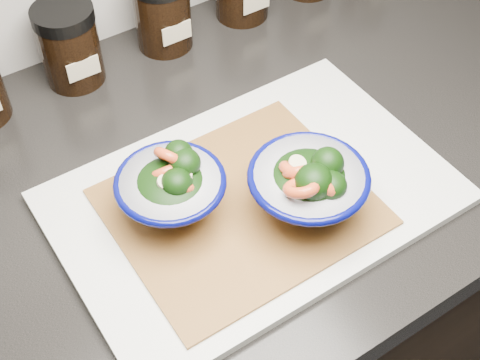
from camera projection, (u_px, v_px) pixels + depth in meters
cabinet at (265, 316)px, 1.21m from camera, size 3.43×0.58×0.86m
countertop at (275, 143)px, 0.87m from camera, size 3.50×0.60×0.04m
cutting_board at (253, 197)px, 0.78m from camera, size 0.45×0.30×0.01m
bamboo_mat at (240, 207)px, 0.76m from camera, size 0.28×0.24×0.00m
bowl_left at (172, 189)px, 0.73m from camera, size 0.12×0.12×0.09m
bowl_right at (309, 186)px, 0.72m from camera, size 0.13×0.13×0.09m
spice_jar_b at (69, 45)px, 0.89m from camera, size 0.08×0.08×0.11m
spice_jar_c at (162, 11)px, 0.94m from camera, size 0.08×0.08×0.11m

